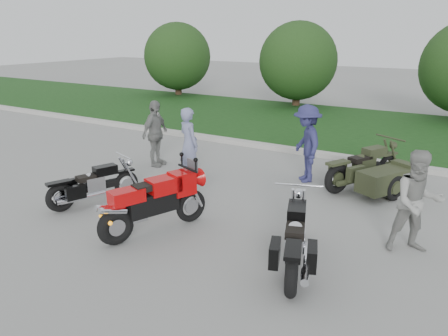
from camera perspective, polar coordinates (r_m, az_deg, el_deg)
The scene contains 13 objects.
ground at distance 8.55m, azimuth -7.14°, elevation -7.17°, with size 80.00×80.00×0.00m, color gray.
curb at distance 13.45m, azimuth 8.90°, elevation 2.33°, with size 60.00×0.30×0.15m, color #B3B0A8.
grass_strip at distance 17.26m, azimuth 14.30°, elevation 5.35°, with size 60.00×8.00×0.14m, color #22531C.
tree_far_left at distance 24.61m, azimuth -6.11°, elevation 14.28°, with size 3.60×3.60×4.00m.
tree_mid_left at distance 21.11m, azimuth 9.64°, elevation 13.61°, with size 3.60×3.60×4.00m.
sportbike_red at distance 7.97m, azimuth -9.34°, elevation -4.34°, with size 0.96×2.13×1.05m.
cruiser_left at distance 9.66m, azimuth -17.02°, elevation -2.30°, with size 0.82×1.97×0.79m.
cruiser_right at distance 6.87m, azimuth 9.27°, elevation -9.48°, with size 0.98×2.25×0.90m.
cruiser_sidecar at distance 10.44m, azimuth 19.14°, elevation -0.86°, with size 1.79×2.24×0.93m.
person_stripe at distance 10.73m, azimuth -4.61°, elevation 3.15°, with size 0.65×0.43×1.80m, color #7A80A6.
person_grey at distance 7.81m, azimuth 23.95°, elevation -4.12°, with size 0.85×0.66×1.75m, color gray.
person_denim at distance 10.73m, azimuth 10.71°, elevation 3.15°, with size 1.22×0.70×1.89m, color navy.
person_back at distance 11.94m, azimuth -8.97°, elevation 4.46°, with size 1.05×0.44×1.79m, color gray.
Camera 1 is at (4.92, -6.02, 3.56)m, focal length 35.00 mm.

